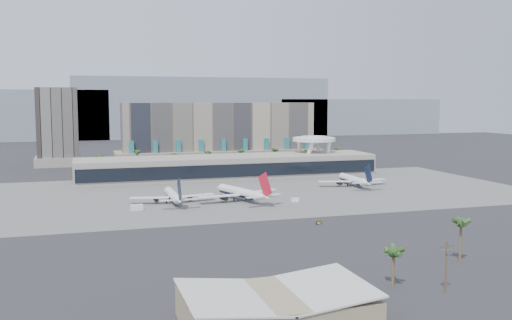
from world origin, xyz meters
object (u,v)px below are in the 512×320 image
object	(u,v)px
utility_pole	(447,262)
airliner_right	(354,180)
airliner_left	(173,196)
airliner_centre	(241,193)
service_vehicle_b	(295,200)
service_vehicle_a	(137,207)
taxiway_sign	(319,223)

from	to	relation	value
utility_pole	airliner_right	xyz separation A→B (m)	(53.73, 152.24, -3.80)
airliner_left	airliner_centre	xyz separation A→B (m)	(29.13, -3.06, 0.36)
service_vehicle_b	airliner_right	bearing A→B (deg)	44.81
airliner_left	airliner_right	world-z (taller)	airliner_right
service_vehicle_a	airliner_right	bearing A→B (deg)	5.64
airliner_centre	service_vehicle_b	bearing A→B (deg)	-42.64
airliner_left	service_vehicle_b	xyz separation A→B (m)	(50.59, -12.64, -2.45)
service_vehicle_a	airliner_left	bearing A→B (deg)	24.75
airliner_left	airliner_centre	bearing A→B (deg)	-6.11
airliner_centre	service_vehicle_a	bearing A→B (deg)	172.02
airliner_right	taxiway_sign	world-z (taller)	airliner_right
airliner_right	airliner_left	bearing A→B (deg)	-166.23
airliner_centre	airliner_right	bearing A→B (deg)	1.15
airliner_right	service_vehicle_a	xyz separation A→B (m)	(-111.73, -32.28, -2.20)
airliner_left	airliner_centre	size ratio (longest dim) A/B	0.93
airliner_left	airliner_right	size ratio (longest dim) A/B	0.98
utility_pole	airliner_right	size ratio (longest dim) A/B	0.31
airliner_right	service_vehicle_b	xyz separation A→B (m)	(-44.72, -33.32, -2.50)
airliner_right	service_vehicle_b	bearing A→B (deg)	-141.79
utility_pole	airliner_centre	bearing A→B (deg)	95.53
airliner_centre	airliner_right	distance (m)	70.31
airliner_right	taxiway_sign	bearing A→B (deg)	-122.74
utility_pole	airliner_left	world-z (taller)	airliner_left
airliner_right	service_vehicle_b	world-z (taller)	airliner_right
airliner_right	service_vehicle_a	size ratio (longest dim) A/B	8.21
utility_pole	taxiway_sign	distance (m)	75.19
airliner_centre	taxiway_sign	world-z (taller)	airliner_centre
airliner_right	service_vehicle_b	size ratio (longest dim) A/B	11.78
airliner_right	utility_pole	bearing A→B (deg)	-107.92
airliner_left	taxiway_sign	bearing A→B (deg)	-53.17
airliner_centre	service_vehicle_a	size ratio (longest dim) A/B	8.64
utility_pole	service_vehicle_b	distance (m)	119.42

